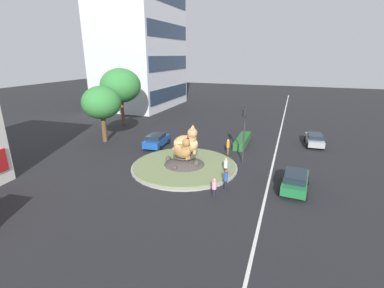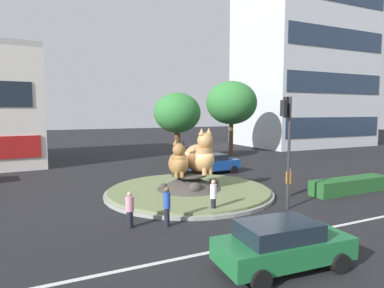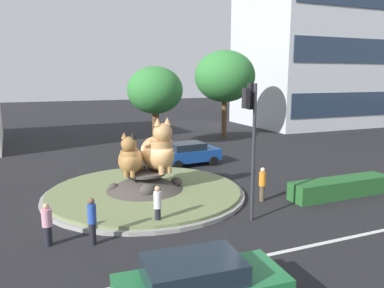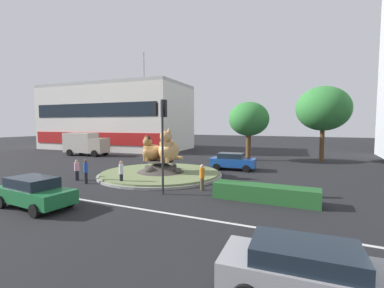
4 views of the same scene
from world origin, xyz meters
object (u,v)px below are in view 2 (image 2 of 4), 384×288
second_tree_near_tower (231,103)px  pedestrian_blue_shirt (167,205)px  office_tower (304,47)px  pedestrian_white_shirt (213,196)px  pedestrian_orange_shirt (289,181)px  pedestrian_pink_shirt (130,209)px  traffic_light_mast (287,128)px  broadleaf_tree_behind_island (177,113)px  hatchback_near_shophouse (282,244)px  cat_statue_tabby (179,162)px  cat_statue_calico (200,156)px  parked_car_right (213,163)px

second_tree_near_tower → pedestrian_blue_shirt: 25.70m
office_tower → pedestrian_white_shirt: 40.45m
pedestrian_orange_shirt → pedestrian_pink_shirt: size_ratio=1.06×
pedestrian_pink_shirt → second_tree_near_tower: bearing=-101.3°
pedestrian_white_shirt → traffic_light_mast: bearing=-179.5°
pedestrian_blue_shirt → pedestrian_pink_shirt: pedestrian_blue_shirt is taller
pedestrian_blue_shirt → pedestrian_white_shirt: bearing=-104.1°
broadleaf_tree_behind_island → pedestrian_orange_shirt: 16.06m
pedestrian_pink_shirt → hatchback_near_shophouse: 6.70m
pedestrian_orange_shirt → pedestrian_blue_shirt: bearing=70.3°
second_tree_near_tower → pedestrian_orange_shirt: (-7.28, -18.02, -5.12)m
broadleaf_tree_behind_island → pedestrian_pink_shirt: bearing=-118.9°
office_tower → pedestrian_orange_shirt: (-23.27, -23.58, -13.79)m
cat_statue_tabby → pedestrian_white_shirt: (0.12, -4.03, -1.11)m
second_tree_near_tower → pedestrian_blue_shirt: size_ratio=4.83×
cat_statue_calico → office_tower: (27.55, 20.47, 12.43)m
cat_statue_calico → parked_car_right: cat_statue_calico is taller
pedestrian_blue_shirt → pedestrian_white_shirt: pedestrian_blue_shirt is taller
office_tower → second_tree_near_tower: (-15.99, -5.56, -8.68)m
second_tree_near_tower → pedestrian_orange_shirt: size_ratio=5.05×
traffic_light_mast → pedestrian_blue_shirt: bearing=85.1°
pedestrian_white_shirt → cat_statue_tabby: bearing=-76.3°
pedestrian_white_shirt → parked_car_right: bearing=-107.0°
office_tower → pedestrian_blue_shirt: size_ratio=16.63×
cat_statue_tabby → second_tree_near_tower: 20.36m
cat_statue_tabby → hatchback_near_shophouse: 9.98m
cat_statue_calico → hatchback_near_shophouse: bearing=-20.7°
traffic_light_mast → second_tree_near_tower: 21.97m
office_tower → pedestrian_pink_shirt: 43.62m
traffic_light_mast → pedestrian_pink_shirt: size_ratio=3.62×
second_tree_near_tower → pedestrian_pink_shirt: bearing=-131.7°
pedestrian_white_shirt → pedestrian_pink_shirt: (-4.17, -0.10, -0.09)m
cat_statue_tabby → pedestrian_blue_shirt: cat_statue_tabby is taller
pedestrian_white_shirt → pedestrian_pink_shirt: bearing=13.3°
cat_statue_tabby → pedestrian_white_shirt: size_ratio=1.31×
office_tower → second_tree_near_tower: office_tower is taller
office_tower → hatchback_near_shophouse: size_ratio=6.56×
second_tree_near_tower → pedestrian_pink_shirt: (-17.12, -19.22, -5.19)m
pedestrian_blue_shirt → parked_car_right: pedestrian_blue_shirt is taller
broadleaf_tree_behind_island → hatchback_near_shophouse: (-5.84, -22.51, -4.04)m
pedestrian_orange_shirt → parked_car_right: pedestrian_orange_shirt is taller
broadleaf_tree_behind_island → pedestrian_pink_shirt: size_ratio=4.33×
cat_statue_calico → pedestrian_pink_shirt: cat_statue_calico is taller
second_tree_near_tower → cat_statue_tabby: bearing=-130.9°
pedestrian_orange_shirt → pedestrian_pink_shirt: pedestrian_orange_shirt is taller
office_tower → parked_car_right: bearing=-147.0°
pedestrian_white_shirt → parked_car_right: pedestrian_white_shirt is taller
pedestrian_orange_shirt → hatchback_near_shophouse: (-6.42, -6.96, -0.08)m
cat_statue_calico → office_tower: bearing=118.0°
pedestrian_pink_shirt → parked_car_right: 13.48m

